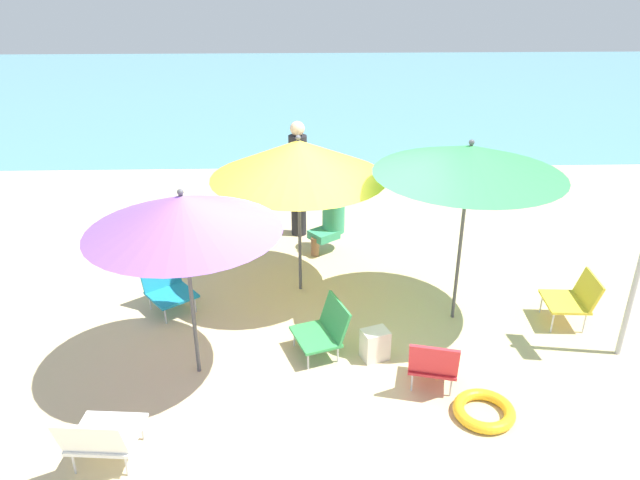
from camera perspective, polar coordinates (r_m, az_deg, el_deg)
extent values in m
plane|color=#D3BC8C|center=(6.91, 0.15, -8.51)|extent=(40.00, 40.00, 0.00)
cube|color=#5693A3|center=(19.91, -1.27, 14.19)|extent=(40.00, 16.00, 0.01)
cylinder|color=#4C4C51|center=(7.27, -1.97, 2.06)|extent=(0.04, 0.04, 1.95)
cone|color=yellow|center=(7.00, -2.06, 7.72)|extent=(2.09, 2.09, 0.45)
sphere|color=#4C4C51|center=(6.93, -2.09, 9.73)|extent=(0.06, 0.06, 0.06)
cylinder|color=#4C4C51|center=(6.81, 13.29, 0.31)|extent=(0.04, 0.04, 2.09)
cone|color=green|center=(6.49, 14.07, 7.44)|extent=(2.03, 2.03, 0.31)
sphere|color=#4C4C51|center=(6.44, 14.24, 9.00)|extent=(0.06, 0.06, 0.06)
cylinder|color=#4C4C51|center=(5.89, -12.21, -4.60)|extent=(0.04, 0.04, 1.93)
cone|color=#8E56C6|center=(5.55, -12.95, 2.50)|extent=(1.81, 1.81, 0.35)
sphere|color=#4C4C51|center=(5.47, -13.16, 4.46)|extent=(0.06, 0.06, 0.06)
cube|color=teal|center=(7.34, -13.95, -5.07)|extent=(0.69, 0.69, 0.03)
cube|color=teal|center=(7.46, -15.02, -3.01)|extent=(0.47, 0.41, 0.37)
cylinder|color=silver|center=(7.31, -11.78, -6.04)|extent=(0.02, 0.02, 0.21)
cylinder|color=silver|center=(7.18, -14.50, -7.01)|extent=(0.02, 0.02, 0.21)
cylinder|color=silver|center=(7.63, -13.24, -4.80)|extent=(0.02, 0.02, 0.21)
cylinder|color=silver|center=(7.49, -15.87, -5.70)|extent=(0.02, 0.02, 0.21)
cube|color=#33934C|center=(6.40, -0.43, -9.18)|extent=(0.57, 0.65, 0.03)
cube|color=#33934C|center=(6.37, 1.44, -7.40)|extent=(0.32, 0.56, 0.36)
cylinder|color=silver|center=(6.26, -1.14, -11.42)|extent=(0.02, 0.02, 0.20)
cylinder|color=silver|center=(6.59, -2.47, -9.31)|extent=(0.02, 0.02, 0.20)
cylinder|color=silver|center=(6.36, 1.70, -10.77)|extent=(0.02, 0.02, 0.20)
cylinder|color=silver|center=(6.68, 0.24, -8.74)|extent=(0.02, 0.02, 0.20)
cube|color=gold|center=(7.43, 22.26, -5.48)|extent=(0.48, 0.55, 0.03)
cube|color=gold|center=(7.44, 24.19, -4.33)|extent=(0.17, 0.53, 0.33)
cylinder|color=silver|center=(7.28, 21.25, -7.31)|extent=(0.02, 0.02, 0.26)
cylinder|color=silver|center=(7.61, 20.33, -5.65)|extent=(0.02, 0.02, 0.26)
cylinder|color=silver|center=(7.41, 23.88, -7.23)|extent=(0.02, 0.02, 0.26)
cylinder|color=silver|center=(7.73, 22.85, -5.60)|extent=(0.02, 0.02, 0.26)
cube|color=white|center=(5.55, -19.63, -16.99)|extent=(0.59, 0.55, 0.03)
cube|color=white|center=(5.24, -21.03, -17.31)|extent=(0.56, 0.19, 0.38)
cylinder|color=silver|center=(5.85, -20.78, -16.36)|extent=(0.02, 0.02, 0.23)
cylinder|color=silver|center=(5.69, -16.55, -16.91)|extent=(0.02, 0.02, 0.23)
cylinder|color=silver|center=(5.58, -22.40, -19.01)|extent=(0.02, 0.02, 0.23)
cylinder|color=silver|center=(5.42, -17.94, -19.70)|extent=(0.02, 0.02, 0.23)
cube|color=red|center=(6.11, 10.71, -11.53)|extent=(0.55, 0.51, 0.03)
cube|color=red|center=(5.81, 10.78, -11.25)|extent=(0.49, 0.26, 0.39)
cylinder|color=silver|center=(6.31, 8.98, -11.37)|extent=(0.02, 0.02, 0.21)
cylinder|color=silver|center=(6.32, 12.40, -11.67)|extent=(0.02, 0.02, 0.21)
cylinder|color=silver|center=(6.05, 8.75, -13.21)|extent=(0.02, 0.02, 0.21)
cylinder|color=silver|center=(6.06, 12.35, -13.52)|extent=(0.02, 0.02, 0.21)
cylinder|color=black|center=(9.04, -2.04, 3.05)|extent=(0.23, 0.23, 0.85)
cylinder|color=black|center=(8.77, -2.12, 7.70)|extent=(0.27, 0.27, 0.69)
sphere|color=beige|center=(8.65, -2.17, 10.56)|extent=(0.21, 0.21, 0.21)
cube|color=#389970|center=(8.52, 0.36, 0.53)|extent=(0.48, 0.47, 0.12)
cylinder|color=#896042|center=(8.48, -0.47, -0.60)|extent=(0.12, 0.12, 0.27)
cylinder|color=#389970|center=(8.52, 1.30, 2.48)|extent=(0.32, 0.32, 0.53)
sphere|color=#896042|center=(8.38, 1.32, 4.74)|extent=(0.18, 0.18, 0.18)
torus|color=yellow|center=(5.95, 15.34, -15.40)|extent=(0.57, 0.57, 0.11)
cube|color=silver|center=(6.40, 5.26, -9.87)|extent=(0.33, 0.29, 0.33)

